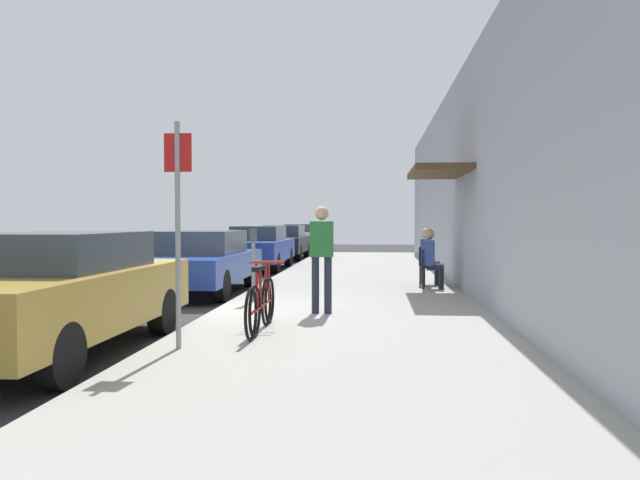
{
  "coord_description": "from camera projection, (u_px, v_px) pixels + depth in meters",
  "views": [
    {
      "loc": [
        2.64,
        -9.66,
        1.59
      ],
      "look_at": [
        1.33,
        4.78,
        1.12
      ],
      "focal_mm": 33.43,
      "sensor_mm": 36.0,
      "label": 1
    }
  ],
  "objects": [
    {
      "name": "bicycle_0",
      "position": [
        259.0,
        305.0,
        7.8
      ],
      "size": [
        0.46,
        1.71,
        0.9
      ],
      "color": "black",
      "rests_on": "sidewalk_slab"
    },
    {
      "name": "parked_car_1",
      "position": [
        202.0,
        261.0,
        13.01
      ],
      "size": [
        1.8,
        4.4,
        1.37
      ],
      "color": "navy",
      "rests_on": "ground_plane"
    },
    {
      "name": "cafe_chair_0",
      "position": [
        429.0,
        265.0,
        12.9
      ],
      "size": [
        0.5,
        0.5,
        0.87
      ],
      "color": "black",
      "rests_on": "sidewalk_slab"
    },
    {
      "name": "parked_car_4",
      "position": [
        301.0,
        237.0,
        30.63
      ],
      "size": [
        1.8,
        4.4,
        1.41
      ],
      "color": "silver",
      "rests_on": "ground_plane"
    },
    {
      "name": "seated_patron_0",
      "position": [
        432.0,
        256.0,
        12.88
      ],
      "size": [
        0.47,
        0.41,
        1.29
      ],
      "color": "#232838",
      "rests_on": "sidewalk_slab"
    },
    {
      "name": "building_facade",
      "position": [
        479.0,
        176.0,
        11.41
      ],
      "size": [
        1.4,
        32.0,
        4.88
      ],
      "color": "#999EA8",
      "rests_on": "ground_plane"
    },
    {
      "name": "seated_patron_1",
      "position": [
        428.0,
        254.0,
        13.69
      ],
      "size": [
        0.48,
        0.42,
        1.29
      ],
      "color": "#232838",
      "rests_on": "sidewalk_slab"
    },
    {
      "name": "pedestrian_standing",
      "position": [
        322.0,
        250.0,
        9.41
      ],
      "size": [
        0.36,
        0.22,
        1.7
      ],
      "color": "#232838",
      "rests_on": "sidewalk_slab"
    },
    {
      "name": "parked_car_0",
      "position": [
        57.0,
        291.0,
        7.05
      ],
      "size": [
        1.8,
        4.4,
        1.45
      ],
      "color": "#A58433",
      "rests_on": "ground_plane"
    },
    {
      "name": "parked_car_2",
      "position": [
        258.0,
        247.0,
        19.29
      ],
      "size": [
        1.8,
        4.4,
        1.41
      ],
      "color": "navy",
      "rests_on": "ground_plane"
    },
    {
      "name": "street_sign",
      "position": [
        178.0,
        216.0,
        6.81
      ],
      "size": [
        0.32,
        0.06,
        2.6
      ],
      "color": "gray",
      "rests_on": "sidewalk_slab"
    },
    {
      "name": "parking_meter",
      "position": [
        253.0,
        259.0,
        10.82
      ],
      "size": [
        0.12,
        0.1,
        1.32
      ],
      "color": "slate",
      "rests_on": "sidewalk_slab"
    },
    {
      "name": "parked_car_3",
      "position": [
        284.0,
        241.0,
        24.74
      ],
      "size": [
        1.8,
        4.4,
        1.4
      ],
      "color": "black",
      "rests_on": "ground_plane"
    },
    {
      "name": "ground_plane",
      "position": [
        215.0,
        316.0,
        9.91
      ],
      "size": [
        60.0,
        60.0,
        0.0
      ],
      "primitive_type": "plane",
      "color": "#2D2D30"
    },
    {
      "name": "sidewalk_slab",
      "position": [
        354.0,
        299.0,
        11.69
      ],
      "size": [
        4.5,
        32.0,
        0.12
      ],
      "primitive_type": "cube",
      "color": "#9E9B93",
      "rests_on": "ground_plane"
    },
    {
      "name": "bicycle_1",
      "position": [
        263.0,
        303.0,
        7.99
      ],
      "size": [
        0.46,
        1.71,
        0.9
      ],
      "color": "black",
      "rests_on": "sidewalk_slab"
    },
    {
      "name": "cafe_chair_1",
      "position": [
        426.0,
        263.0,
        13.71
      ],
      "size": [
        0.51,
        0.51,
        0.87
      ],
      "color": "black",
      "rests_on": "sidewalk_slab"
    }
  ]
}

